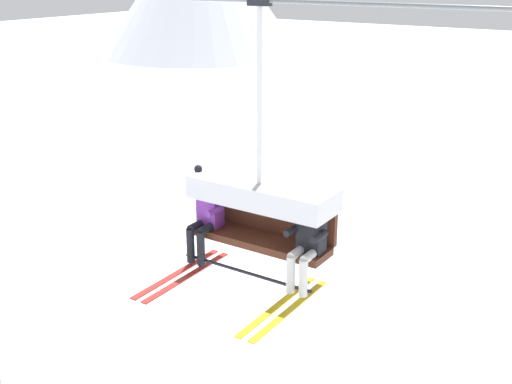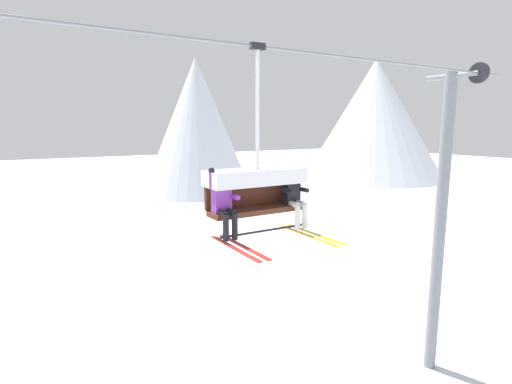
# 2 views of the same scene
# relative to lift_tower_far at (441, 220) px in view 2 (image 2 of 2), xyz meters

# --- Properties ---
(mountain_peak_central) EXTENTS (12.72, 12.72, 15.38)m
(mountain_peak_central) POSITION_rel_lift_tower_far_xyz_m (7.24, 35.95, 2.80)
(mountain_peak_central) COLOR silver
(mountain_peak_central) RESTS_ON ground_plane
(mountain_peak_east) EXTENTS (20.10, 20.10, 17.23)m
(mountain_peak_east) POSITION_rel_lift_tower_far_xyz_m (34.33, 34.25, 3.72)
(mountain_peak_east) COLOR silver
(mountain_peak_east) RESTS_ON ground_plane
(lift_tower_far) EXTENTS (0.36, 1.88, 9.44)m
(lift_tower_far) POSITION_rel_lift_tower_far_xyz_m (0.00, 0.00, 0.00)
(lift_tower_far) COLOR slate
(lift_tower_far) RESTS_ON ground_plane
(lift_cable) EXTENTS (17.16, 0.05, 0.05)m
(lift_cable) POSITION_rel_lift_tower_far_xyz_m (-7.58, -0.78, 4.27)
(lift_cable) COLOR slate
(chairlift_chair) EXTENTS (1.99, 0.74, 3.45)m
(chairlift_chair) POSITION_rel_lift_tower_far_xyz_m (-7.08, -0.71, 1.77)
(chairlift_chair) COLOR #512819
(skier_purple) EXTENTS (0.48, 1.70, 1.34)m
(skier_purple) POSITION_rel_lift_tower_far_xyz_m (-7.87, -0.93, 1.47)
(skier_purple) COLOR purple
(skier_black) EXTENTS (0.46, 1.70, 1.23)m
(skier_black) POSITION_rel_lift_tower_far_xyz_m (-6.29, -0.93, 1.45)
(skier_black) COLOR black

